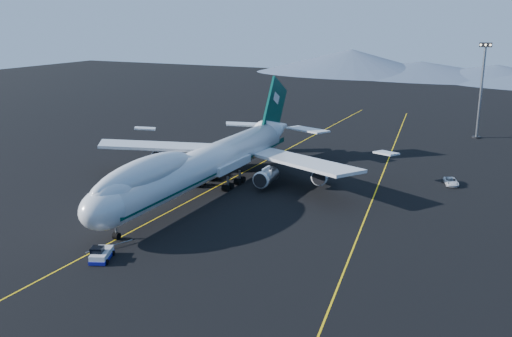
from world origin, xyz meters
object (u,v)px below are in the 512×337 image
at_px(boeing_747, 205,163).
at_px(pushback_tug, 102,255).
at_px(floodlight_mast, 481,91).
at_px(service_van, 451,181).

height_order(boeing_747, pushback_tug, boeing_747).
bearing_deg(floodlight_mast, service_van, -90.09).
bearing_deg(boeing_747, floodlight_mast, 61.27).
bearing_deg(service_van, floodlight_mast, 70.56).
relative_size(boeing_747, service_van, 13.98).
relative_size(pushback_tug, service_van, 0.99).
bearing_deg(pushback_tug, service_van, 33.89).
xyz_separation_m(pushback_tug, floodlight_mast, (38.88, 109.79, 12.51)).
height_order(pushback_tug, floodlight_mast, floodlight_mast).
height_order(service_van, floodlight_mast, floodlight_mast).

